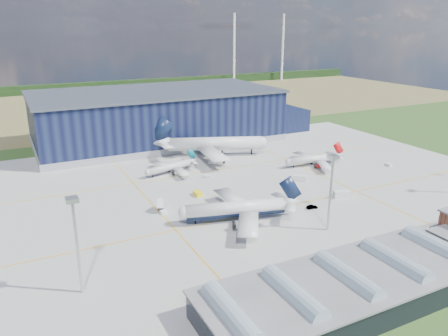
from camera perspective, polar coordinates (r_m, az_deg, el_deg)
The scene contains 22 objects.
ground at distance 150.27m, azimuth 3.06°, elevation -4.34°, with size 600.00×600.00×0.00m, color #26471A.
apron at distance 158.37m, azimuth 1.26°, elevation -3.11°, with size 220.00×160.00×0.08m.
farmland at distance 351.90m, azimuth -15.24°, elevation 8.05°, with size 600.00×220.00×0.01m, color olive.
treeline at distance 429.20m, azimuth -17.61°, elevation 10.08°, with size 600.00×8.00×8.00m, color black.
hangar at distance 231.42m, azimuth -8.11°, elevation 6.50°, with size 145.00×62.00×26.10m.
glass_concourse at distance 102.46m, azimuth 17.23°, elevation -14.30°, with size 78.00×23.00×8.60m.
light_mast_west at distance 99.78m, azimuth -18.84°, elevation -7.70°, with size 2.60×2.60×23.00m.
light_mast_center at distance 127.47m, azimuth 13.84°, elevation -1.60°, with size 2.60×2.60×23.00m.
airliner_navy at distance 132.98m, azimuth 1.52°, elevation -4.36°, with size 39.78×38.91×12.97m, color silver, non-canonical shape.
airliner_red at distance 189.99m, azimuth 11.52°, elevation 1.64°, with size 28.81×28.19×9.40m, color silver, non-canonical shape.
airliner_widebody at distance 200.19m, azimuth -1.22°, elevation 4.08°, with size 54.57×53.38×17.79m, color silver, non-canonical shape.
airliner_regional at distance 177.84m, azimuth -7.13°, elevation 0.58°, with size 25.96×25.39×8.46m, color silver, non-canonical shape.
gse_tug_a at distance 154.62m, azimuth -3.44°, elevation -3.36°, with size 2.36×3.86×1.61m, color yellow.
gse_van_a at distance 157.73m, azimuth 15.17°, elevation -3.36°, with size 2.57×5.88×2.57m, color silver.
gse_cart_a at distance 199.52m, azimuth 20.69°, elevation 0.38°, with size 1.91×2.87×1.24m, color silver.
gse_van_b at distance 171.46m, azimuth 9.92°, elevation -1.31°, with size 2.29×4.99×2.29m, color silver.
gse_tug_c at distance 194.39m, azimuth 9.43°, elevation 0.89°, with size 1.85×2.96×1.30m, color yellow.
gse_cart_b at distance 172.79m, azimuth -2.15°, elevation -1.09°, with size 1.79×2.69×1.16m, color silver.
gse_van_c at distance 141.50m, azimuth 26.04°, elevation -7.24°, with size 2.23×4.65×2.23m, color silver.
airstair at distance 143.22m, azimuth -8.24°, elevation -4.99°, with size 1.97×4.92×3.15m, color silver.
car_a at distance 144.72m, azimuth 27.12°, elevation -7.08°, with size 1.40×3.49×1.19m, color #99999E.
car_b at distance 146.58m, azimuth 11.43°, elevation -5.02°, with size 1.33×3.81×1.25m, color #99999E.
Camera 1 is at (-69.96, -120.12, 57.07)m, focal length 35.00 mm.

